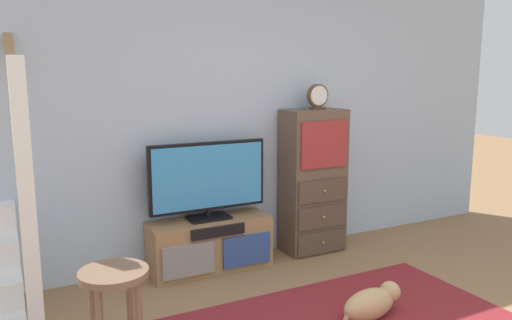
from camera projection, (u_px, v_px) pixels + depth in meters
The scene contains 7 objects.
back_wall at pixel (228, 112), 4.55m from camera, with size 6.40×0.12×2.70m, color #A8BCD1.
media_console at pixel (210, 245), 4.38m from camera, with size 1.06×0.38×0.45m.
television at pixel (208, 178), 4.30m from camera, with size 1.04×0.22×0.67m.
side_cabinet at pixel (313, 181), 4.79m from camera, with size 0.58×0.38×1.36m.
desk_clock at pixel (318, 97), 4.65m from camera, with size 0.21×0.08×0.23m.
bar_stool_near at pixel (115, 308), 2.48m from camera, with size 0.34×0.34×0.76m.
dog at pixel (372, 303), 3.51m from camera, with size 0.54×0.25×0.23m.
Camera 1 is at (-1.86, -1.71, 1.71)m, focal length 35.31 mm.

